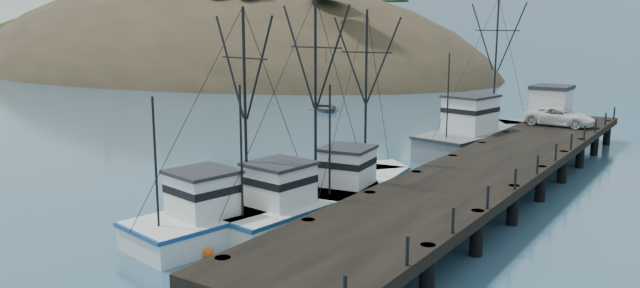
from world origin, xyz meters
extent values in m
plane|color=#30526C|center=(0.00, 0.00, 0.00)|extent=(400.00, 400.00, 0.00)
cube|color=black|center=(14.00, 16.00, 1.75)|extent=(6.00, 44.00, 0.50)
cylinder|color=black|center=(11.40, -4.00, 1.00)|extent=(0.56, 0.56, 2.00)
cylinder|color=black|center=(11.40, 1.00, 1.00)|extent=(0.56, 0.56, 2.00)
cylinder|color=black|center=(16.60, 1.00, 1.00)|extent=(0.56, 0.56, 2.00)
cylinder|color=black|center=(11.40, 6.00, 1.00)|extent=(0.56, 0.56, 2.00)
cylinder|color=black|center=(16.60, 6.00, 1.00)|extent=(0.56, 0.56, 2.00)
cylinder|color=black|center=(11.40, 11.00, 1.00)|extent=(0.56, 0.56, 2.00)
cylinder|color=black|center=(16.60, 11.00, 1.00)|extent=(0.56, 0.56, 2.00)
cylinder|color=black|center=(11.40, 16.00, 1.00)|extent=(0.56, 0.56, 2.00)
cylinder|color=black|center=(16.60, 16.00, 1.00)|extent=(0.56, 0.56, 2.00)
cylinder|color=black|center=(11.40, 21.00, 1.00)|extent=(0.56, 0.56, 2.00)
cylinder|color=black|center=(16.60, 21.00, 1.00)|extent=(0.56, 0.56, 2.00)
cylinder|color=black|center=(11.40, 26.00, 1.00)|extent=(0.56, 0.56, 2.00)
cylinder|color=black|center=(16.60, 26.00, 1.00)|extent=(0.56, 0.56, 2.00)
cylinder|color=black|center=(11.40, 31.00, 1.00)|extent=(0.56, 0.56, 2.00)
cylinder|color=black|center=(16.60, 31.00, 1.00)|extent=(0.56, 0.56, 2.00)
cylinder|color=black|center=(11.40, 36.00, 1.00)|extent=(0.56, 0.56, 2.00)
cylinder|color=black|center=(16.60, 36.00, 1.00)|extent=(0.56, 0.56, 2.00)
ellipsoid|color=#382D1E|center=(-70.00, 78.00, -6.00)|extent=(132.00, 78.00, 51.00)
ellipsoid|color=black|center=(-75.00, 82.00, -2.00)|extent=(109.20, 62.40, 41.60)
ellipsoid|color=black|center=(-110.00, 70.00, -4.00)|extent=(57.60, 39.60, 32.40)
cube|color=beige|center=(-38.00, 56.00, 1.40)|extent=(4.00, 5.00, 2.80)
cube|color=beige|center=(-44.00, 60.00, 1.40)|extent=(4.00, 5.00, 2.80)
cube|color=beige|center=(-34.00, 62.00, 1.40)|extent=(4.00, 5.00, 2.80)
cube|color=silver|center=(-40.00, 185.00, 0.00)|extent=(180.00, 25.00, 18.00)
cube|color=white|center=(-33.58, 60.52, 0.30)|extent=(1.00, 3.50, 0.90)
cylinder|color=black|center=(-33.58, 60.52, 3.20)|extent=(0.08, 0.08, 6.00)
cube|color=white|center=(-35.68, 63.31, 0.30)|extent=(1.00, 3.50, 0.90)
cylinder|color=black|center=(-35.68, 63.31, 3.20)|extent=(0.08, 0.08, 6.00)
cube|color=white|center=(-23.96, 55.74, 0.30)|extent=(1.00, 3.50, 0.90)
cylinder|color=black|center=(-23.96, 55.74, 3.20)|extent=(0.08, 0.08, 6.00)
cube|color=white|center=(-37.69, 58.08, 0.30)|extent=(1.00, 3.50, 0.90)
cylinder|color=black|center=(-37.69, 58.08, 3.20)|extent=(0.08, 0.08, 6.00)
cube|color=white|center=(-43.25, 61.27, 0.30)|extent=(1.00, 3.50, 0.90)
cylinder|color=black|center=(-43.25, 61.27, 3.20)|extent=(0.08, 0.08, 6.00)
cube|color=white|center=(-33.20, 57.31, 0.30)|extent=(1.00, 3.50, 0.90)
cylinder|color=black|center=(-33.20, 57.31, 3.20)|extent=(0.08, 0.08, 6.00)
cube|color=white|center=(-32.50, 55.86, 0.30)|extent=(1.00, 3.50, 0.90)
cylinder|color=black|center=(-32.50, 55.86, 3.20)|extent=(0.08, 0.08, 6.00)
cube|color=white|center=(7.70, 5.27, 0.45)|extent=(4.65, 9.60, 1.60)
cube|color=white|center=(8.23, 9.86, 0.45)|extent=(3.59, 3.59, 1.60)
cube|color=navy|center=(7.70, 5.27, 1.15)|extent=(4.75, 9.84, 0.18)
cube|color=silver|center=(7.56, 4.09, 2.20)|extent=(2.81, 2.88, 1.90)
cube|color=#26262B|center=(7.56, 4.09, 3.23)|extent=(3.05, 3.14, 0.16)
cylinder|color=black|center=(7.86, 6.68, 6.15)|extent=(0.14, 0.14, 9.79)
cylinder|color=black|center=(7.29, 1.74, 4.19)|extent=(0.10, 0.10, 5.87)
cube|color=white|center=(5.94, 1.97, 0.45)|extent=(5.20, 9.41, 1.60)
cube|color=white|center=(6.78, 6.33, 0.45)|extent=(3.52, 3.52, 1.60)
cube|color=navy|center=(5.94, 1.97, 1.15)|extent=(5.31, 9.65, 0.18)
cube|color=silver|center=(5.73, 0.85, 2.20)|extent=(2.94, 2.94, 1.90)
cube|color=#26262B|center=(5.73, 0.85, 3.23)|extent=(3.19, 3.20, 0.16)
cylinder|color=black|center=(6.20, 3.31, 5.87)|extent=(0.14, 0.14, 9.23)
cylinder|color=black|center=(5.30, -1.39, 4.02)|extent=(0.10, 0.10, 5.54)
cube|color=white|center=(8.14, 10.18, 0.45)|extent=(4.44, 9.01, 1.60)
cube|color=white|center=(7.57, 14.46, 0.45)|extent=(3.30, 3.30, 1.60)
cube|color=#1A586A|center=(8.14, 10.18, 1.15)|extent=(4.53, 9.23, 0.18)
cube|color=silver|center=(8.29, 9.08, 2.20)|extent=(2.63, 2.72, 1.90)
cube|color=#26262B|center=(8.29, 9.08, 3.23)|extent=(2.86, 2.97, 0.16)
cylinder|color=black|center=(7.96, 11.50, 5.87)|extent=(0.14, 0.14, 9.23)
cylinder|color=black|center=(8.58, 6.88, 4.02)|extent=(0.10, 0.10, 5.54)
cube|color=slate|center=(9.21, 26.72, 0.75)|extent=(6.20, 12.41, 2.20)
cube|color=slate|center=(10.29, 32.55, 0.75)|extent=(4.05, 4.05, 2.20)
cube|color=black|center=(9.21, 26.72, 1.75)|extent=(6.34, 12.72, 0.18)
cube|color=silver|center=(8.94, 25.23, 3.15)|extent=(3.44, 3.81, 2.60)
cube|color=#26262B|center=(8.94, 25.23, 4.53)|extent=(3.74, 4.16, 0.16)
cylinder|color=black|center=(9.55, 28.52, 6.77)|extent=(0.14, 0.14, 9.84)
cylinder|color=black|center=(8.38, 22.24, 4.80)|extent=(0.10, 0.10, 5.90)
cube|color=silver|center=(12.50, 34.00, 3.25)|extent=(2.80, 3.00, 2.50)
cube|color=#26262B|center=(12.50, 34.00, 4.65)|extent=(3.00, 3.20, 0.30)
imported|color=white|center=(13.94, 31.03, 2.71)|extent=(5.23, 2.58, 1.43)
imported|color=#51535A|center=(-13.60, 40.00, 0.00)|extent=(6.04, 6.16, 1.04)
camera|label=1|loc=(25.19, -18.58, 9.69)|focal=35.00mm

